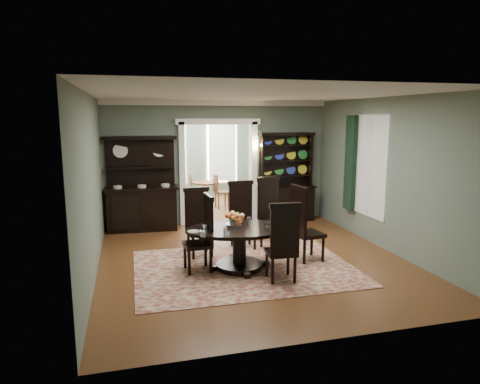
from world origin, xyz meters
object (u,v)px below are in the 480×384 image
Objects in this scene: dining_table at (239,240)px; sideboard at (142,198)px; welsh_dresser at (286,189)px; parlor_table at (206,190)px.

dining_table is 0.90× the size of sideboard.
sideboard is at bearing 121.63° from dining_table.
welsh_dresser reaches higher than parlor_table.
sideboard reaches higher than dining_table.
sideboard is at bearing -130.57° from parlor_table.
dining_table is at bearing -60.46° from sideboard.
welsh_dresser reaches higher than dining_table.
dining_table is 3.76m from welsh_dresser.
welsh_dresser is at bearing 3.72° from sideboard.
welsh_dresser is 2.82× the size of parlor_table.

